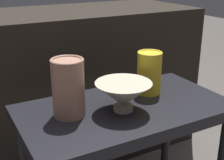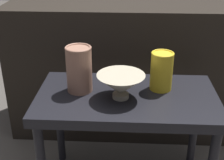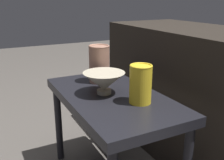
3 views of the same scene
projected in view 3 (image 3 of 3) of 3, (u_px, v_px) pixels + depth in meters
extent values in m
cube|color=black|center=(112.00, 99.00, 1.15)|extent=(0.71, 0.39, 0.04)
cylinder|color=black|center=(59.00, 124.00, 1.42)|extent=(0.04, 0.04, 0.42)
cylinder|color=black|center=(111.00, 113.00, 1.56)|extent=(0.04, 0.04, 0.42)
cube|color=black|center=(203.00, 96.00, 1.41)|extent=(1.25, 0.50, 0.71)
cylinder|color=#B2A88E|center=(104.00, 92.00, 1.15)|extent=(0.06, 0.06, 0.02)
cone|color=#B2A88E|center=(104.00, 81.00, 1.13)|extent=(0.18, 0.18, 0.08)
cylinder|color=#996B56|center=(99.00, 64.00, 1.29)|extent=(0.10, 0.10, 0.18)
torus|color=#996B56|center=(99.00, 46.00, 1.26)|extent=(0.10, 0.10, 0.01)
cylinder|color=gold|center=(140.00, 85.00, 1.03)|extent=(0.09, 0.09, 0.15)
torus|color=gold|center=(141.00, 66.00, 1.01)|extent=(0.09, 0.09, 0.01)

